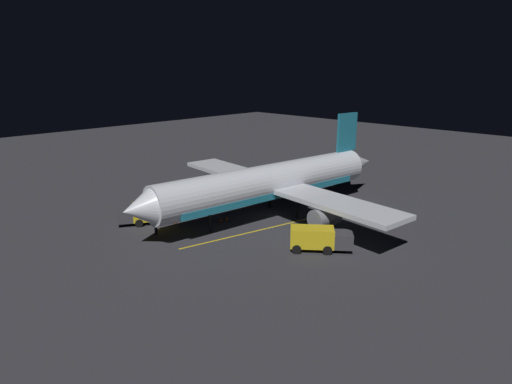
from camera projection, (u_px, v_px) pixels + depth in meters
ground_plane at (268, 217)px, 53.12m from camera, size 180.00×180.00×0.20m
apron_guide_stripe at (259, 230)px, 48.67m from camera, size 4.32×18.84×0.01m
airliner at (272, 183)px, 52.32m from camera, size 34.62×37.44×11.51m
baggage_truck at (146, 213)px, 50.46m from camera, size 4.75×6.10×2.41m
catering_truck at (318, 239)px, 43.03m from camera, size 5.95×5.42×2.32m
ground_crew_worker at (156, 226)px, 47.31m from camera, size 0.40×0.40×1.74m
traffic_cone_near_left at (221, 220)px, 51.12m from camera, size 0.50×0.50×0.55m
traffic_cone_near_right at (175, 221)px, 50.85m from camera, size 0.50×0.50×0.55m
traffic_cone_under_wing at (227, 219)px, 51.63m from camera, size 0.50×0.50×0.55m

